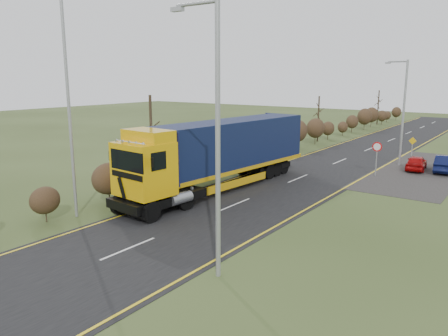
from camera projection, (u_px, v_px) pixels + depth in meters
ground at (190, 224)px, 21.70m from camera, size 160.00×160.00×0.00m
road at (285, 184)px, 29.64m from camera, size 8.00×120.00×0.02m
layby at (420, 171)px, 33.86m from camera, size 6.00×18.00×0.02m
lane_markings at (283, 185)px, 29.39m from camera, size 7.52×116.00×0.01m
hedgerow at (196, 156)px, 31.07m from camera, size 2.24×102.04×6.05m
lorry at (219, 151)px, 27.79m from camera, size 3.81×16.31×4.49m
car_red_hatchback at (416, 163)px, 34.01m from camera, size 1.75×3.54×1.16m
car_blue_sedan at (445, 164)px, 33.33m from camera, size 1.70×4.03×1.29m
streetlight_near at (215, 130)px, 15.01m from camera, size 2.06×0.19×9.73m
streetlight_mid at (403, 109)px, 35.06m from camera, size 1.81×0.18×8.49m
left_pole at (69, 113)px, 21.72m from camera, size 0.16×0.16×10.85m
speed_sign at (377, 152)px, 31.78m from camera, size 0.70×0.10×2.53m
warning_board at (412, 145)px, 39.64m from camera, size 0.69×0.11×1.80m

